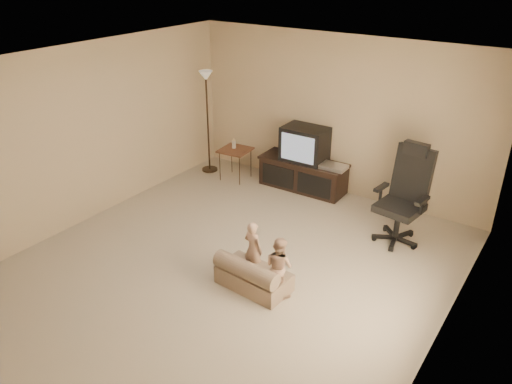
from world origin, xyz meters
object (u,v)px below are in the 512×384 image
at_px(toddler_right, 279,266).
at_px(floor_lamp, 207,99).
at_px(child_sofa, 252,276).
at_px(side_table, 235,150).
at_px(office_chair, 402,207).
at_px(toddler_left, 253,249).
at_px(tv_stand, 304,164).

bearing_deg(toddler_right, floor_lamp, -27.19).
bearing_deg(child_sofa, side_table, 133.90).
bearing_deg(office_chair, toddler_right, -102.43).
height_order(floor_lamp, toddler_left, floor_lamp).
relative_size(side_table, floor_lamp, 0.41).
bearing_deg(floor_lamp, side_table, -1.76).
xyz_separation_m(office_chair, side_table, (-3.05, 0.36, 0.03)).
bearing_deg(child_sofa, toddler_right, 22.55).
height_order(side_table, toddler_left, toddler_left).
height_order(tv_stand, child_sofa, tv_stand).
xyz_separation_m(office_chair, child_sofa, (-1.02, -2.05, -0.32)).
bearing_deg(office_chair, tv_stand, 168.09).
height_order(tv_stand, toddler_left, tv_stand).
height_order(child_sofa, toddler_left, toddler_left).
height_order(side_table, toddler_right, toddler_right).
relative_size(side_table, toddler_right, 0.99).
xyz_separation_m(office_chair, toddler_right, (-0.72, -1.94, -0.12)).
distance_m(tv_stand, child_sofa, 2.87).
bearing_deg(tv_stand, side_table, -166.32).
height_order(office_chair, floor_lamp, floor_lamp).
relative_size(tv_stand, office_chair, 1.10).
bearing_deg(side_table, child_sofa, -49.86).
bearing_deg(side_table, office_chair, -6.72).
xyz_separation_m(floor_lamp, child_sofa, (2.62, -2.43, -1.13)).
distance_m(side_table, toddler_left, 2.88).
bearing_deg(side_table, toddler_right, -44.60).
relative_size(side_table, toddler_left, 1.00).
bearing_deg(office_chair, side_table, -178.93).
xyz_separation_m(floor_lamp, toddler_left, (2.48, -2.19, -0.94)).
bearing_deg(floor_lamp, tv_stand, 9.55).
bearing_deg(toddler_left, floor_lamp, -33.42).
bearing_deg(toddler_right, side_table, -33.40).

